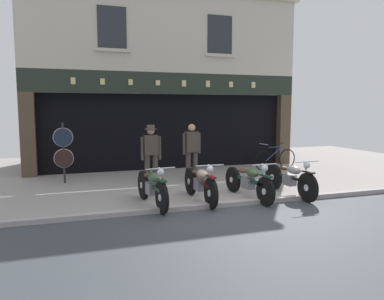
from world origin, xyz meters
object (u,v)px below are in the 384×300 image
at_px(motorcycle_center_left, 200,183).
at_px(motorcycle_center, 249,181).
at_px(leaning_bicycle, 276,158).
at_px(motorcycle_left, 152,186).
at_px(salesman_left, 151,152).
at_px(shopkeeper_center, 192,149).
at_px(advert_board_near, 235,120).
at_px(tyre_sign_pole, 63,149).
at_px(motorcycle_center_right, 290,178).

distance_m(motorcycle_center_left, motorcycle_center, 1.16).
height_order(motorcycle_center, leaning_bicycle, leaning_bicycle).
relative_size(motorcycle_left, salesman_left, 1.19).
height_order(motorcycle_center, salesman_left, salesman_left).
height_order(salesman_left, shopkeeper_center, shopkeeper_center).
xyz_separation_m(shopkeeper_center, advert_board_near, (2.49, 2.42, 0.75)).
bearing_deg(motorcycle_center, leaning_bicycle, -133.45).
relative_size(motorcycle_center_left, tyre_sign_pole, 1.16).
relative_size(advert_board_near, leaning_bicycle, 0.56).
bearing_deg(shopkeeper_center, motorcycle_left, 48.62).
relative_size(shopkeeper_center, advert_board_near, 1.73).
distance_m(motorcycle_center, salesman_left, 2.95).
bearing_deg(advert_board_near, salesman_left, -145.14).
height_order(shopkeeper_center, leaning_bicycle, shopkeeper_center).
distance_m(motorcycle_center_right, salesman_left, 3.75).
relative_size(motorcycle_left, leaning_bicycle, 1.14).
xyz_separation_m(motorcycle_center_right, advert_board_near, (0.80, 4.89, 1.24)).
xyz_separation_m(motorcycle_center, motorcycle_center_right, (1.09, -0.04, 0.01)).
bearing_deg(tyre_sign_pole, motorcycle_center, -38.21).
distance_m(salesman_left, advert_board_near, 4.60).
bearing_deg(motorcycle_left, shopkeeper_center, -131.09).
bearing_deg(motorcycle_center_left, tyre_sign_pole, -47.58).
relative_size(motorcycle_center_left, advert_board_near, 2.08).
xyz_separation_m(salesman_left, tyre_sign_pole, (-2.29, 1.00, 0.06)).
bearing_deg(tyre_sign_pole, motorcycle_center_left, -46.52).
xyz_separation_m(shopkeeper_center, tyre_sign_pole, (-3.52, 0.83, 0.06)).
bearing_deg(motorcycle_center_right, motorcycle_left, -3.59).
bearing_deg(leaning_bicycle, advert_board_near, 28.12).
relative_size(motorcycle_center_left, motorcycle_center, 0.96).
bearing_deg(motorcycle_center_left, motorcycle_left, 1.80).
xyz_separation_m(motorcycle_center_left, advert_board_near, (3.04, 4.73, 1.24)).
bearing_deg(motorcycle_center_right, tyre_sign_pole, -34.14).
bearing_deg(motorcycle_center, motorcycle_center_left, -10.34).
distance_m(shopkeeper_center, leaning_bicycle, 3.65).
xyz_separation_m(motorcycle_left, tyre_sign_pole, (-1.85, 3.19, 0.55)).
relative_size(motorcycle_center_right, shopkeeper_center, 1.24).
distance_m(motorcycle_center, advert_board_near, 5.35).
bearing_deg(leaning_bicycle, motorcycle_center_left, 123.02).
distance_m(motorcycle_left, motorcycle_center_right, 3.36).
distance_m(motorcycle_center_right, tyre_sign_pole, 6.19).
relative_size(motorcycle_center_left, motorcycle_center_right, 0.97).
bearing_deg(motorcycle_left, tyre_sign_pole, -65.75).
xyz_separation_m(salesman_left, advert_board_near, (3.72, 2.59, 0.75)).
bearing_deg(motorcycle_center_right, advert_board_near, -101.18).
height_order(salesman_left, tyre_sign_pole, tyre_sign_pole).
bearing_deg(motorcycle_center, salesman_left, -55.42).
bearing_deg(motorcycle_left, motorcycle_center_left, 176.97).
relative_size(salesman_left, advert_board_near, 1.73).
height_order(motorcycle_center_right, tyre_sign_pole, tyre_sign_pole).
bearing_deg(leaning_bicycle, tyre_sign_pole, 84.75).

